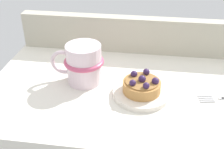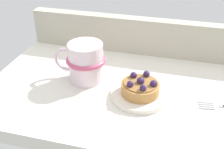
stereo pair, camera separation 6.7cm
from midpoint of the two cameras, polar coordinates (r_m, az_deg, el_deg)
name	(u,v)px [view 2 (the right image)]	position (r cm, az deg, el deg)	size (l,w,h in cm)	color
ground_plane	(133,94)	(70.44, 7.09, -4.06)	(72.05, 43.13, 3.50)	silver
window_rail_back	(148,36)	(84.17, 9.49, 7.52)	(70.61, 3.62, 10.60)	#B2AD99
dessert_plate	(140,95)	(66.38, 8.51, -4.22)	(13.38, 13.38, 1.20)	silver
raspberry_tart	(140,87)	(65.12, 8.68, -2.62)	(8.79, 8.79, 4.17)	#B77F42
coffee_mug	(85,62)	(69.94, -2.72, 2.49)	(13.46, 9.85, 9.93)	silver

